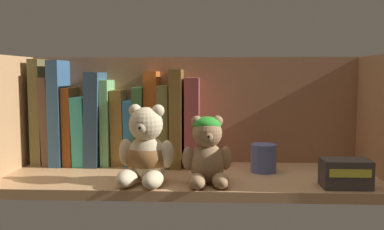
# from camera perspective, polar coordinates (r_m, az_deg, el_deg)

# --- Properties ---
(shelf_board) EXTENTS (0.78, 0.27, 0.02)m
(shelf_board) POSITION_cam_1_polar(r_m,az_deg,el_deg) (0.93, -0.24, -8.51)
(shelf_board) COLOR tan
(shelf_board) RESTS_ON ground
(shelf_back_panel) EXTENTS (0.81, 0.01, 0.28)m
(shelf_back_panel) POSITION_cam_1_polar(r_m,az_deg,el_deg) (1.05, 0.14, 0.14)
(shelf_back_panel) COLOR #916242
(shelf_back_panel) RESTS_ON ground
(shelf_side_panel_left) EXTENTS (0.02, 0.29, 0.28)m
(shelf_side_panel_left) POSITION_cam_1_polar(r_m,az_deg,el_deg) (1.01, -23.50, -0.52)
(shelf_side_panel_left) COLOR tan
(shelf_side_panel_left) RESTS_ON ground
(shelf_side_panel_right) EXTENTS (0.02, 0.29, 0.28)m
(shelf_side_panel_right) POSITION_cam_1_polar(r_m,az_deg,el_deg) (0.97, 23.95, -0.75)
(shelf_side_panel_right) COLOR tan
(shelf_side_panel_right) RESTS_ON ground
(book_0) EXTENTS (0.03, 0.10, 0.25)m
(book_0) POSITION_cam_1_polar(r_m,az_deg,el_deg) (1.10, -19.27, 0.45)
(book_0) COLOR brown
(book_0) RESTS_ON shelf_board
(book_1) EXTENTS (0.03, 0.11, 0.21)m
(book_1) POSITION_cam_1_polar(r_m,az_deg,el_deg) (1.09, -18.05, -0.66)
(book_1) COLOR brown
(book_1) RESTS_ON shelf_board
(book_2) EXTENTS (0.03, 0.13, 0.25)m
(book_2) POSITION_cam_1_polar(r_m,az_deg,el_deg) (1.08, -16.81, 0.37)
(book_2) COLOR #2F5476
(book_2) RESTS_ON shelf_board
(book_3) EXTENTS (0.02, 0.12, 0.18)m
(book_3) POSITION_cam_1_polar(r_m,az_deg,el_deg) (1.08, -15.46, -1.32)
(book_3) COLOR brown
(book_3) RESTS_ON shelf_board
(book_4) EXTENTS (0.03, 0.12, 0.16)m
(book_4) POSITION_cam_1_polar(r_m,az_deg,el_deg) (1.07, -14.08, -1.91)
(book_4) COLOR #41C2B3
(book_4) RESTS_ON shelf_board
(book_5) EXTENTS (0.04, 0.13, 0.22)m
(book_5) POSITION_cam_1_polar(r_m,az_deg,el_deg) (1.06, -12.42, -0.38)
(book_5) COLOR #2A4359
(book_5) RESTS_ON shelf_board
(book_6) EXTENTS (0.02, 0.11, 0.20)m
(book_6) POSITION_cam_1_polar(r_m,az_deg,el_deg) (1.05, -10.93, -0.88)
(book_6) COLOR #70B36F
(book_6) RESTS_ON shelf_board
(book_7) EXTENTS (0.03, 0.09, 0.18)m
(book_7) POSITION_cam_1_polar(r_m,az_deg,el_deg) (1.05, -9.53, -1.54)
(book_7) COLOR olive
(book_7) RESTS_ON shelf_board
(book_8) EXTENTS (0.02, 0.10, 0.15)m
(book_8) POSITION_cam_1_polar(r_m,az_deg,el_deg) (1.04, -8.07, -2.23)
(book_8) COLOR #3985CB
(book_8) RESTS_ON shelf_board
(book_9) EXTENTS (0.03, 0.13, 0.18)m
(book_9) POSITION_cam_1_polar(r_m,az_deg,el_deg) (1.04, -6.75, -1.36)
(book_9) COLOR #3E6D3D
(book_9) RESTS_ON shelf_board
(book_10) EXTENTS (0.03, 0.11, 0.22)m
(book_10) POSITION_cam_1_polar(r_m,az_deg,el_deg) (1.03, -5.19, -0.37)
(book_10) COLOR #BE571D
(book_10) RESTS_ON shelf_board
(book_11) EXTENTS (0.03, 0.15, 0.19)m
(book_11) POSITION_cam_1_polar(r_m,az_deg,el_deg) (1.03, -3.54, -1.27)
(book_11) COLOR brown
(book_11) RESTS_ON shelf_board
(book_12) EXTENTS (0.03, 0.15, 0.22)m
(book_12) POSITION_cam_1_polar(r_m,az_deg,el_deg) (1.02, -1.95, -0.27)
(book_12) COLOR brown
(book_12) RESTS_ON shelf_board
(book_13) EXTENTS (0.03, 0.13, 0.21)m
(book_13) POSITION_cam_1_polar(r_m,az_deg,el_deg) (1.02, -0.14, -0.80)
(book_13) COLOR brown
(book_13) RESTS_ON shelf_board
(teddy_bear_larger) EXTENTS (0.12, 0.12, 0.16)m
(teddy_bear_larger) POSITION_cam_1_polar(r_m,az_deg,el_deg) (0.85, -6.13, -4.94)
(teddy_bear_larger) COLOR beige
(teddy_bear_larger) RESTS_ON shelf_board
(teddy_bear_smaller) EXTENTS (0.10, 0.10, 0.13)m
(teddy_bear_smaller) POSITION_cam_1_polar(r_m,az_deg,el_deg) (0.84, 2.04, -4.94)
(teddy_bear_smaller) COLOR #93704C
(teddy_bear_smaller) RESTS_ON shelf_board
(pillar_candle) EXTENTS (0.06, 0.06, 0.06)m
(pillar_candle) POSITION_cam_1_polar(r_m,az_deg,el_deg) (0.96, 9.48, -5.67)
(pillar_candle) COLOR #4C5B99
(pillar_candle) RESTS_ON shelf_board
(small_product_box) EXTENTS (0.09, 0.06, 0.05)m
(small_product_box) POSITION_cam_1_polar(r_m,az_deg,el_deg) (0.87, 19.71, -7.31)
(small_product_box) COLOR #38332D
(small_product_box) RESTS_ON shelf_board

